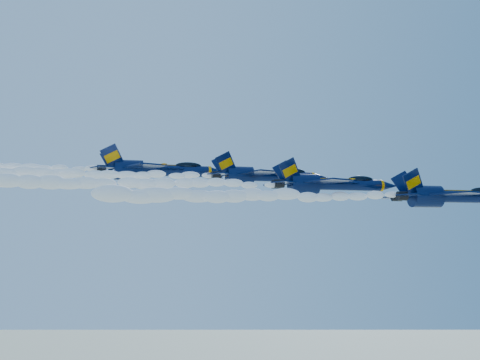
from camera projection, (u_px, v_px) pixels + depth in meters
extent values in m
cylinder|color=#061237|center=(471.00, 197.00, 78.92)|extent=(9.53, 1.59, 1.59)
ellipsoid|color=#061237|center=(426.00, 196.00, 77.40)|extent=(1.65, 2.86, 6.77)
cube|color=#061237|center=(458.00, 194.00, 73.74)|extent=(5.67, 6.73, 0.19)
cube|color=#061237|center=(422.00, 199.00, 81.94)|extent=(5.67, 6.73, 0.19)
cube|color=#F59400|center=(468.00, 193.00, 74.09)|extent=(2.55, 5.30, 0.11)
cube|color=#F59400|center=(432.00, 198.00, 82.29)|extent=(2.55, 5.30, 0.11)
cube|color=#061237|center=(413.00, 183.00, 75.97)|extent=(3.45, 1.09, 3.71)
cube|color=#061237|center=(405.00, 184.00, 78.13)|extent=(3.45, 1.09, 3.71)
cylinder|color=black|center=(402.00, 196.00, 75.90)|extent=(1.27, 1.16, 1.16)
cylinder|color=black|center=(397.00, 197.00, 77.23)|extent=(1.27, 1.16, 1.16)
cube|color=#F59400|center=(450.00, 190.00, 78.29)|extent=(11.64, 0.37, 0.08)
ellipsoid|color=white|center=(257.00, 196.00, 72.30)|extent=(36.42, 2.06, 1.86)
cylinder|color=#061237|center=(349.00, 185.00, 80.71)|extent=(9.14, 1.52, 1.52)
ellipsoid|color=#061237|center=(304.00, 184.00, 79.26)|extent=(1.58, 2.74, 6.50)
cone|color=#061237|center=(389.00, 186.00, 82.04)|extent=(2.64, 1.52, 1.52)
cylinder|color=#F59400|center=(381.00, 186.00, 81.76)|extent=(0.36, 1.58, 1.58)
ellipsoid|color=black|center=(361.00, 180.00, 81.18)|extent=(3.66, 1.19, 1.01)
cube|color=#F59400|center=(361.00, 182.00, 81.14)|extent=(4.26, 1.02, 0.18)
cube|color=#061237|center=(328.00, 181.00, 75.74)|extent=(5.44, 6.45, 0.18)
cube|color=#061237|center=(307.00, 187.00, 83.61)|extent=(5.44, 6.45, 0.18)
cube|color=#F59400|center=(339.00, 181.00, 76.07)|extent=(2.45, 5.09, 0.10)
cube|color=#F59400|center=(316.00, 186.00, 83.94)|extent=(2.45, 5.09, 0.10)
cube|color=#061237|center=(290.00, 171.00, 77.88)|extent=(3.31, 1.05, 3.56)
cube|color=#061237|center=(285.00, 173.00, 79.95)|extent=(3.31, 1.05, 3.56)
cylinder|color=black|center=(279.00, 184.00, 77.81)|extent=(1.22, 1.12, 1.12)
cylinder|color=black|center=(276.00, 184.00, 79.09)|extent=(1.22, 1.12, 1.12)
cube|color=#F59400|center=(327.00, 178.00, 80.10)|extent=(11.17, 0.36, 0.08)
ellipsoid|color=white|center=(133.00, 183.00, 74.19)|extent=(36.42, 1.98, 1.78)
cylinder|color=#061237|center=(282.00, 177.00, 88.33)|extent=(9.19, 1.53, 1.53)
ellipsoid|color=#061237|center=(240.00, 176.00, 86.87)|extent=(1.59, 2.76, 6.53)
cone|color=#061237|center=(320.00, 178.00, 89.66)|extent=(2.65, 1.53, 1.53)
cylinder|color=#F59400|center=(312.00, 177.00, 89.39)|extent=(0.36, 1.59, 1.59)
ellipsoid|color=black|center=(293.00, 172.00, 88.80)|extent=(3.67, 1.19, 1.01)
cube|color=#F59400|center=(293.00, 174.00, 88.77)|extent=(4.29, 1.02, 0.18)
cube|color=#061237|center=(259.00, 173.00, 83.33)|extent=(5.47, 6.49, 0.18)
cube|color=#061237|center=(245.00, 179.00, 91.24)|extent=(5.47, 6.49, 0.18)
cube|color=#F59400|center=(269.00, 172.00, 83.67)|extent=(2.46, 5.11, 0.10)
cube|color=#F59400|center=(254.00, 178.00, 91.58)|extent=(2.46, 5.11, 0.10)
cube|color=#061237|center=(226.00, 164.00, 85.49)|extent=(3.32, 1.05, 3.58)
cube|color=#061237|center=(223.00, 166.00, 87.56)|extent=(3.32, 1.05, 3.58)
cylinder|color=black|center=(216.00, 175.00, 85.41)|extent=(1.22, 1.12, 1.12)
cylinder|color=black|center=(214.00, 176.00, 86.70)|extent=(1.22, 1.12, 1.12)
cube|color=#F59400|center=(262.00, 171.00, 87.72)|extent=(11.23, 0.36, 0.08)
ellipsoid|color=white|center=(80.00, 174.00, 81.80)|extent=(36.42, 1.99, 1.79)
cylinder|color=#061237|center=(176.00, 171.00, 91.95)|extent=(10.18, 1.70, 1.70)
ellipsoid|color=#061237|center=(129.00, 170.00, 90.33)|extent=(1.76, 3.05, 7.24)
cone|color=#061237|center=(218.00, 172.00, 93.43)|extent=(2.94, 1.70, 1.70)
cylinder|color=#F59400|center=(209.00, 172.00, 93.12)|extent=(0.40, 1.76, 1.76)
ellipsoid|color=black|center=(188.00, 166.00, 92.47)|extent=(4.07, 1.32, 1.12)
cube|color=#F59400|center=(188.00, 168.00, 92.43)|extent=(4.75, 1.13, 0.20)
cube|color=#061237|center=(144.00, 166.00, 86.42)|extent=(6.06, 7.19, 0.20)
cube|color=#061237|center=(140.00, 173.00, 95.18)|extent=(6.06, 7.19, 0.20)
cube|color=#F59400|center=(156.00, 166.00, 86.79)|extent=(2.73, 5.66, 0.11)
cube|color=#F59400|center=(150.00, 173.00, 95.55)|extent=(2.73, 5.66, 0.11)
cube|color=#061237|center=(112.00, 157.00, 88.80)|extent=(3.68, 1.16, 3.96)
cube|color=#061237|center=(112.00, 159.00, 91.10)|extent=(3.68, 1.16, 3.96)
cylinder|color=black|center=(102.00, 169.00, 88.72)|extent=(1.36, 1.24, 1.24)
cylinder|color=black|center=(102.00, 170.00, 90.14)|extent=(1.36, 1.24, 1.24)
cube|color=#F59400|center=(154.00, 165.00, 91.27)|extent=(12.44, 0.40, 0.09)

